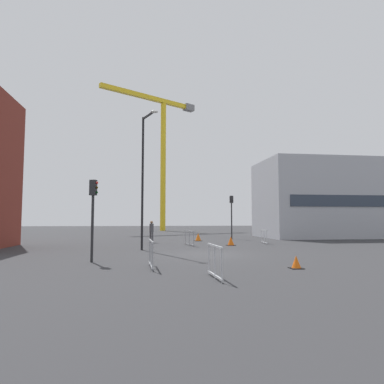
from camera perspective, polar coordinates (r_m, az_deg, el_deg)
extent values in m
plane|color=#333335|center=(19.16, 2.83, -10.25)|extent=(160.00, 160.00, 0.00)
cube|color=#A8AAB2|center=(39.60, 21.08, -1.14)|extent=(13.56, 8.31, 8.08)
cube|color=#2D3847|center=(35.97, 24.30, -1.33)|extent=(11.39, 0.08, 1.10)
cylinder|color=yellow|center=(58.28, -4.81, 4.27)|extent=(0.90, 0.90, 21.61)
cube|color=yellow|center=(59.50, -7.21, 15.26)|extent=(14.96, 9.36, 0.70)
cube|color=slate|center=(64.03, -0.56, 13.77)|extent=(2.16, 1.96, 1.10)
cylinder|color=black|center=(21.89, -8.20, 1.54)|extent=(0.14, 0.14, 8.41)
cube|color=black|center=(21.91, -7.20, 12.50)|extent=(0.76, 1.67, 0.10)
ellipsoid|color=silver|center=(21.13, -6.26, 13.08)|extent=(0.44, 0.24, 0.16)
cylinder|color=#232326|center=(33.47, 6.58, -4.80)|extent=(0.12, 0.12, 3.47)
cube|color=#232326|center=(33.53, 6.55, -1.23)|extent=(0.34, 0.36, 0.70)
sphere|color=#390605|center=(33.67, 6.35, -0.87)|extent=(0.11, 0.11, 0.11)
sphere|color=#3C2905|center=(33.66, 6.35, -1.24)|extent=(0.11, 0.11, 0.11)
sphere|color=green|center=(33.64, 6.35, -1.62)|extent=(0.11, 0.11, 0.11)
cylinder|color=#232326|center=(16.16, -16.18, -5.83)|extent=(0.12, 0.12, 2.99)
cube|color=#232326|center=(16.22, -16.04, 0.70)|extent=(0.34, 0.31, 0.70)
sphere|color=red|center=(16.17, -15.46, 1.49)|extent=(0.11, 0.11, 0.11)
sphere|color=#3C2905|center=(16.15, -15.48, 0.71)|extent=(0.11, 0.11, 0.11)
sphere|color=#07330F|center=(16.13, -15.49, -0.07)|extent=(0.11, 0.11, 0.11)
cylinder|color=#4C4C51|center=(28.67, -6.90, -7.47)|extent=(0.14, 0.14, 0.84)
cylinder|color=#4C4C51|center=(28.56, -6.56, -7.49)|extent=(0.14, 0.14, 0.84)
cylinder|color=#4C4C51|center=(28.58, -6.71, -5.93)|extent=(0.34, 0.34, 0.70)
sphere|color=#8C6647|center=(28.58, -6.71, -5.00)|extent=(0.23, 0.23, 0.23)
cube|color=gray|center=(13.85, -6.78, -8.07)|extent=(0.17, 2.13, 0.06)
cube|color=gray|center=(13.95, -6.82, -11.97)|extent=(0.17, 2.13, 0.06)
cylinder|color=gray|center=(12.94, -6.52, -10.66)|extent=(0.04, 0.04, 1.05)
cylinder|color=gray|center=(13.90, -6.80, -10.23)|extent=(0.04, 0.04, 1.05)
cylinder|color=gray|center=(14.85, -7.05, -9.86)|extent=(0.04, 0.04, 1.05)
cube|color=#B2B5BA|center=(27.84, 11.84, -6.20)|extent=(0.31, 2.03, 0.06)
cube|color=#B2B5BA|center=(27.89, 11.88, -8.15)|extent=(0.31, 2.03, 0.06)
cylinder|color=#B2B5BA|center=(26.97, 12.28, -7.37)|extent=(0.04, 0.04, 1.05)
cylinder|color=#B2B5BA|center=(27.86, 11.86, -7.28)|extent=(0.04, 0.04, 1.05)
cylinder|color=#B2B5BA|center=(28.76, 11.47, -7.20)|extent=(0.04, 0.04, 1.05)
cube|color=#B2B5BA|center=(11.35, 3.79, -8.88)|extent=(0.16, 1.85, 0.06)
cube|color=#B2B5BA|center=(11.46, 3.81, -13.62)|extent=(0.16, 1.85, 0.06)
cylinder|color=#B2B5BA|center=(10.61, 4.94, -12.04)|extent=(0.04, 0.04, 1.05)
cylinder|color=#B2B5BA|center=(11.40, 3.80, -11.51)|extent=(0.04, 0.04, 1.05)
cylinder|color=#B2B5BA|center=(12.20, 2.81, -11.06)|extent=(0.04, 0.04, 1.05)
cube|color=gray|center=(25.25, -0.45, -6.48)|extent=(0.43, 2.50, 0.06)
cube|color=gray|center=(25.30, -0.45, -8.63)|extent=(0.43, 2.50, 0.06)
cylinder|color=gray|center=(24.19, 0.28, -7.81)|extent=(0.04, 0.04, 1.05)
cylinder|color=gray|center=(25.28, -0.45, -7.67)|extent=(0.04, 0.04, 1.05)
cylinder|color=gray|center=(26.37, -1.12, -7.54)|extent=(0.04, 0.04, 1.05)
cube|color=black|center=(25.53, 6.46, -8.76)|extent=(0.65, 0.65, 0.03)
cone|color=#E55B0F|center=(25.51, 6.45, -8.06)|extent=(0.50, 0.50, 0.66)
cube|color=black|center=(14.27, 16.89, -11.98)|extent=(0.50, 0.50, 0.03)
cone|color=#E55B0F|center=(14.24, 16.86, -11.04)|extent=(0.38, 0.38, 0.50)
cube|color=black|center=(30.66, 1.04, -8.07)|extent=(0.69, 0.69, 0.03)
cone|color=orange|center=(30.64, 1.04, -7.45)|extent=(0.53, 0.53, 0.70)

